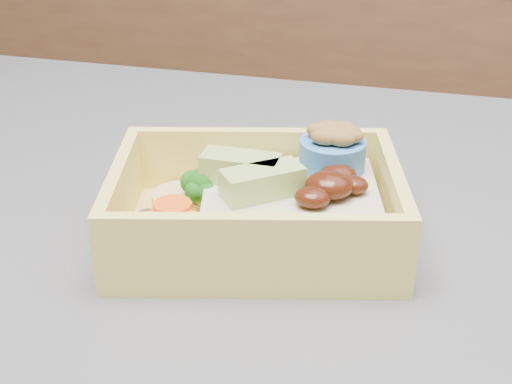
# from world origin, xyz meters

# --- Properties ---
(bento_box) EXTENTS (0.19, 0.16, 0.06)m
(bento_box) POSITION_xyz_m (0.14, 0.03, 0.94)
(bento_box) COLOR #F7DF66
(bento_box) RESTS_ON island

